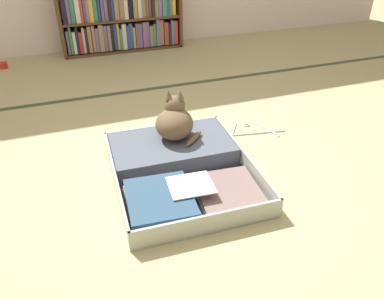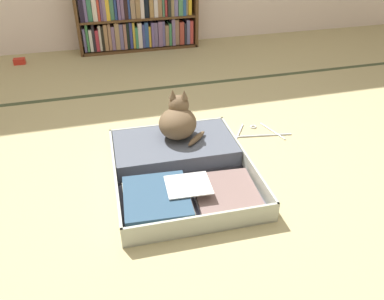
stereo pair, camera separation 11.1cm
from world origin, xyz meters
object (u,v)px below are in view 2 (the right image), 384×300
at_px(open_suitcase, 178,165).
at_px(clothes_hanger, 256,133).
at_px(bookshelf, 136,4).
at_px(black_cat, 178,121).
at_px(small_red_pouch, 19,61).

bearing_deg(open_suitcase, clothes_hanger, 25.34).
height_order(bookshelf, open_suitcase, bookshelf).
distance_m(black_cat, small_red_pouch, 2.13).
height_order(open_suitcase, black_cat, black_cat).
bearing_deg(bookshelf, open_suitcase, -93.64).
bearing_deg(bookshelf, black_cat, -92.40).
bearing_deg(black_cat, small_red_pouch, 119.48).
height_order(bookshelf, small_red_pouch, bookshelf).
relative_size(black_cat, small_red_pouch, 3.03).
relative_size(bookshelf, open_suitcase, 1.35).
relative_size(open_suitcase, clothes_hanger, 2.05).
bearing_deg(black_cat, clothes_hanger, 7.28).
xyz_separation_m(open_suitcase, small_red_pouch, (-0.99, 2.05, -0.02)).
xyz_separation_m(open_suitcase, black_cat, (0.06, 0.21, 0.15)).
distance_m(black_cat, clothes_hanger, 0.56).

